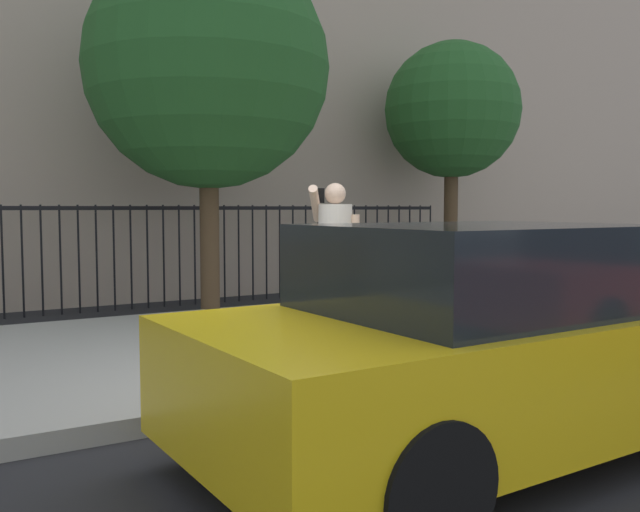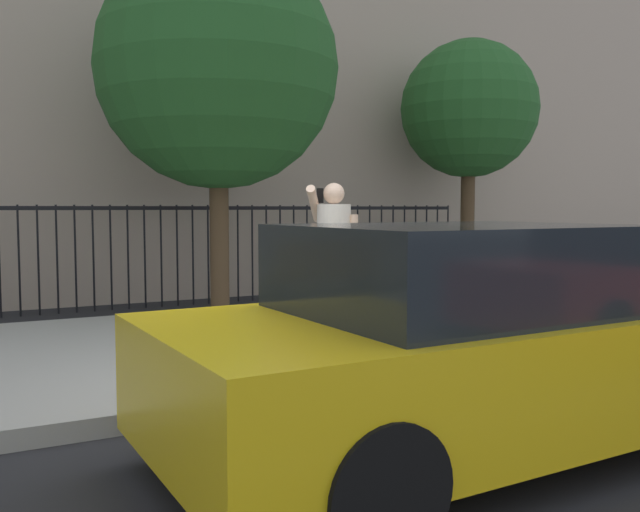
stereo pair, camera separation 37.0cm
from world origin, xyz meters
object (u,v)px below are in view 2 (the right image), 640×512
object	(u,v)px
taxi_yellow	(477,342)
street_tree_mid	(218,69)
street_tree_near	(469,110)
pedestrian_on_phone	(336,252)

from	to	relation	value
taxi_yellow	street_tree_mid	bearing A→B (deg)	87.00
street_tree_near	street_tree_mid	distance (m)	4.98
taxi_yellow	street_tree_near	size ratio (longest dim) A/B	0.93
pedestrian_on_phone	street_tree_near	distance (m)	6.46
taxi_yellow	street_tree_near	bearing A→B (deg)	50.59
pedestrian_on_phone	street_tree_mid	xyz separation A→B (m)	(-0.15, 3.12, 2.36)
street_tree_near	taxi_yellow	bearing A→B (deg)	-129.41
pedestrian_on_phone	street_tree_near	world-z (taller)	street_tree_near
street_tree_near	street_tree_mid	world-z (taller)	street_tree_mid
taxi_yellow	street_tree_mid	size ratio (longest dim) A/B	0.83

